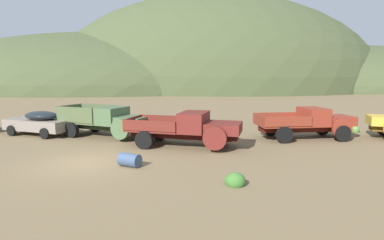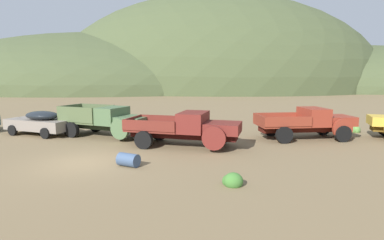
{
  "view_description": "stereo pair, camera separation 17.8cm",
  "coord_description": "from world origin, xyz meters",
  "px_view_note": "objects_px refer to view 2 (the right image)",
  "views": [
    {
      "loc": [
        5.53,
        -12.89,
        3.82
      ],
      "look_at": [
        4.34,
        6.26,
        1.05
      ],
      "focal_mm": 28.83,
      "sensor_mm": 36.0,
      "label": 1
    },
    {
      "loc": [
        5.71,
        -12.88,
        3.82
      ],
      "look_at": [
        4.34,
        6.26,
        1.05
      ],
      "focal_mm": 28.83,
      "sensor_mm": 36.0,
      "label": 2
    }
  ],
  "objects_px": {
    "car_primer_gray": "(38,122)",
    "truck_weathered_green": "(110,121)",
    "truck_oxblood": "(191,128)",
    "truck_rust_red": "(312,123)",
    "oil_drum_tipped": "(128,160)"
  },
  "relations": [
    {
      "from": "car_primer_gray",
      "to": "truck_weathered_green",
      "type": "distance_m",
      "value": 5.01
    },
    {
      "from": "truck_weathered_green",
      "to": "truck_oxblood",
      "type": "relative_size",
      "value": 0.97
    },
    {
      "from": "truck_oxblood",
      "to": "truck_rust_red",
      "type": "bearing_deg",
      "value": 31.51
    },
    {
      "from": "car_primer_gray",
      "to": "truck_oxblood",
      "type": "height_order",
      "value": "truck_oxblood"
    },
    {
      "from": "truck_weathered_green",
      "to": "car_primer_gray",
      "type": "bearing_deg",
      "value": -165.27
    },
    {
      "from": "truck_oxblood",
      "to": "truck_rust_red",
      "type": "xyz_separation_m",
      "value": [
        7.16,
        2.63,
        -0.02
      ]
    },
    {
      "from": "car_primer_gray",
      "to": "truck_rust_red",
      "type": "relative_size",
      "value": 0.83
    },
    {
      "from": "truck_weathered_green",
      "to": "truck_oxblood",
      "type": "xyz_separation_m",
      "value": [
        5.26,
        -2.34,
        -0.02
      ]
    },
    {
      "from": "car_primer_gray",
      "to": "oil_drum_tipped",
      "type": "height_order",
      "value": "car_primer_gray"
    },
    {
      "from": "truck_oxblood",
      "to": "truck_rust_red",
      "type": "distance_m",
      "value": 7.63
    },
    {
      "from": "car_primer_gray",
      "to": "truck_oxblood",
      "type": "bearing_deg",
      "value": -177.44
    },
    {
      "from": "truck_rust_red",
      "to": "oil_drum_tipped",
      "type": "height_order",
      "value": "truck_rust_red"
    },
    {
      "from": "truck_oxblood",
      "to": "oil_drum_tipped",
      "type": "bearing_deg",
      "value": -110.43
    },
    {
      "from": "car_primer_gray",
      "to": "truck_oxblood",
      "type": "distance_m",
      "value": 10.61
    },
    {
      "from": "truck_oxblood",
      "to": "oil_drum_tipped",
      "type": "xyz_separation_m",
      "value": [
        -2.4,
        -3.88,
        -0.73
      ]
    }
  ]
}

